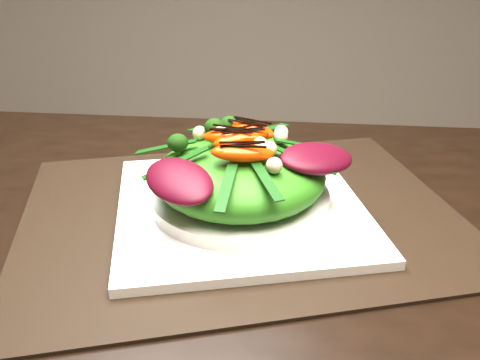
# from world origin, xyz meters

# --- Properties ---
(dining_table) EXTENTS (1.60, 0.90, 0.75)m
(dining_table) POSITION_xyz_m (0.00, 0.00, 0.73)
(dining_table) COLOR black
(dining_table) RESTS_ON floor
(placemat) EXTENTS (0.62, 0.53, 0.00)m
(placemat) POSITION_xyz_m (-0.13, 0.11, 0.75)
(placemat) COLOR black
(placemat) RESTS_ON dining_table
(plate_base) EXTENTS (0.36, 0.36, 0.01)m
(plate_base) POSITION_xyz_m (-0.13, 0.11, 0.76)
(plate_base) COLOR white
(plate_base) RESTS_ON placemat
(salad_bowl) EXTENTS (0.28, 0.28, 0.02)m
(salad_bowl) POSITION_xyz_m (-0.13, 0.11, 0.77)
(salad_bowl) COLOR silver
(salad_bowl) RESTS_ON plate_base
(lettuce_mound) EXTENTS (0.24, 0.24, 0.07)m
(lettuce_mound) POSITION_xyz_m (-0.13, 0.11, 0.80)
(lettuce_mound) COLOR #327B17
(lettuce_mound) RESTS_ON salad_bowl
(radicchio_leaf) EXTENTS (0.11, 0.10, 0.02)m
(radicchio_leaf) POSITION_xyz_m (-0.04, 0.10, 0.83)
(radicchio_leaf) COLOR #3D0613
(radicchio_leaf) RESTS_ON lettuce_mound
(orange_segment) EXTENTS (0.07, 0.04, 0.02)m
(orange_segment) POSITION_xyz_m (-0.14, 0.13, 0.85)
(orange_segment) COLOR #EC3103
(orange_segment) RESTS_ON lettuce_mound
(broccoli_floret) EXTENTS (0.04, 0.04, 0.03)m
(broccoli_floret) POSITION_xyz_m (-0.19, 0.13, 0.85)
(broccoli_floret) COLOR black
(broccoli_floret) RESTS_ON lettuce_mound
(macadamia_nut) EXTENTS (0.02, 0.02, 0.02)m
(macadamia_nut) POSITION_xyz_m (-0.09, 0.06, 0.84)
(macadamia_nut) COLOR beige
(macadamia_nut) RESTS_ON lettuce_mound
(balsamic_drizzle) EXTENTS (0.04, 0.01, 0.00)m
(balsamic_drizzle) POSITION_xyz_m (-0.14, 0.13, 0.86)
(balsamic_drizzle) COLOR black
(balsamic_drizzle) RESTS_ON orange_segment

